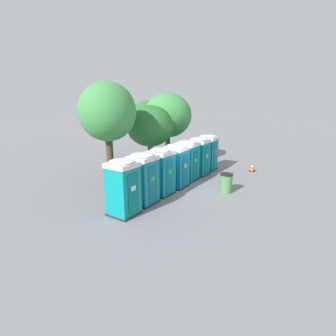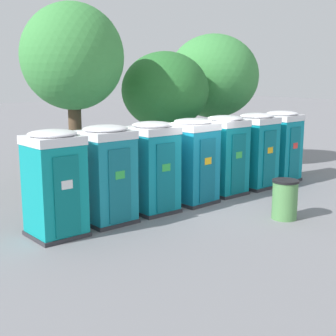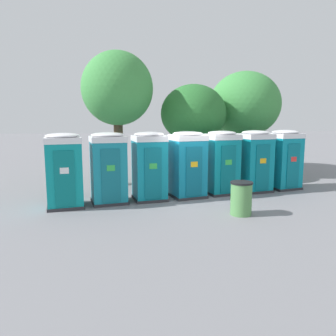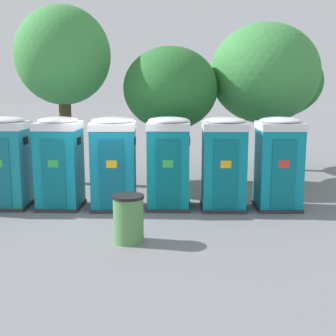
{
  "view_description": "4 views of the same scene",
  "coord_description": "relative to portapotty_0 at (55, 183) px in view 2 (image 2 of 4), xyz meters",
  "views": [
    {
      "loc": [
        -11.53,
        -8.83,
        5.06
      ],
      "look_at": [
        -0.87,
        0.21,
        1.32
      ],
      "focal_mm": 28.0,
      "sensor_mm": 36.0,
      "label": 1
    },
    {
      "loc": [
        -8.29,
        -10.63,
        3.72
      ],
      "look_at": [
        -0.99,
        0.19,
        1.18
      ],
      "focal_mm": 50.0,
      "sensor_mm": 36.0,
      "label": 2
    },
    {
      "loc": [
        -3.26,
        -11.78,
        3.01
      ],
      "look_at": [
        -0.81,
        0.21,
        1.16
      ],
      "focal_mm": 35.0,
      "sensor_mm": 36.0,
      "label": 3
    },
    {
      "loc": [
        3.34,
        -12.01,
        3.49
      ],
      "look_at": [
        1.44,
        0.51,
        1.14
      ],
      "focal_mm": 50.0,
      "sensor_mm": 36.0,
      "label": 4
    }
  ],
  "objects": [
    {
      "name": "portapotty_5",
      "position": [
        7.48,
        1.02,
        0.0
      ],
      "size": [
        1.35,
        1.35,
        2.54
      ],
      "color": "#2D2D33",
      "rests_on": "ground"
    },
    {
      "name": "portapotty_2",
      "position": [
        2.99,
        0.44,
        0.0
      ],
      "size": [
        1.28,
        1.3,
        2.54
      ],
      "color": "#2D2D33",
      "rests_on": "ground"
    },
    {
      "name": "street_tree_0",
      "position": [
        9.23,
        7.24,
        2.17
      ],
      "size": [
        3.63,
        3.63,
        4.88
      ],
      "color": "#4C3826",
      "rests_on": "ground"
    },
    {
      "name": "trash_can",
      "position": [
        5.53,
        -2.09,
        -0.75
      ],
      "size": [
        0.7,
        0.7,
        1.06
      ],
      "color": "#518C4C",
      "rests_on": "ground"
    },
    {
      "name": "street_tree_2",
      "position": [
        2.03,
        3.51,
        3.01
      ],
      "size": [
        3.16,
        3.16,
        5.96
      ],
      "color": "#4C3826",
      "rests_on": "ground"
    },
    {
      "name": "portapotty_3",
      "position": [
        4.49,
        0.59,
        -0.0
      ],
      "size": [
        1.41,
        1.39,
        2.54
      ],
      "color": "#2D2D33",
      "rests_on": "ground"
    },
    {
      "name": "street_tree_3",
      "position": [
        5.6,
        3.76,
        1.95
      ],
      "size": [
        3.11,
        3.11,
        4.63
      ],
      "color": "brown",
      "rests_on": "ground"
    },
    {
      "name": "portapotty_0",
      "position": [
        0.0,
        0.0,
        0.0
      ],
      "size": [
        1.35,
        1.33,
        2.54
      ],
      "color": "#2D2D33",
      "rests_on": "ground"
    },
    {
      "name": "portapotty_1",
      "position": [
        1.49,
        0.27,
        -0.0
      ],
      "size": [
        1.37,
        1.34,
        2.54
      ],
      "color": "#2D2D33",
      "rests_on": "ground"
    },
    {
      "name": "portapotty_6",
      "position": [
        8.98,
        1.26,
        0.0
      ],
      "size": [
        1.37,
        1.37,
        2.54
      ],
      "color": "#2D2D33",
      "rests_on": "ground"
    },
    {
      "name": "street_tree_1",
      "position": [
        8.69,
        4.82,
        2.45
      ],
      "size": [
        3.7,
        3.7,
        5.45
      ],
      "color": "brown",
      "rests_on": "ground"
    },
    {
      "name": "ground_plane",
      "position": [
        4.53,
        0.32,
        -1.28
      ],
      "size": [
        120.0,
        120.0,
        0.0
      ],
      "primitive_type": "plane",
      "color": "slate"
    },
    {
      "name": "portapotty_4",
      "position": [
        5.98,
        0.88,
        0.0
      ],
      "size": [
        1.32,
        1.33,
        2.54
      ],
      "color": "#2D2D33",
      "rests_on": "ground"
    }
  ]
}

